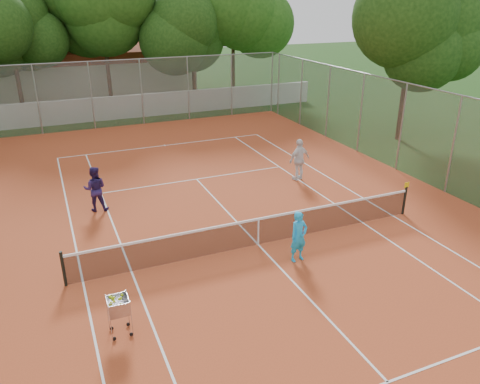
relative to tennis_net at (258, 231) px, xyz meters
name	(u,v)px	position (x,y,z in m)	size (l,w,h in m)	color
ground	(258,245)	(0.00, 0.00, -0.51)	(120.00, 120.00, 0.00)	#16350E
court_pad	(258,245)	(0.00, 0.00, -0.50)	(18.00, 34.00, 0.02)	#AF4622
court_lines	(258,244)	(0.00, 0.00, -0.49)	(10.98, 23.78, 0.01)	white
tennis_net	(258,231)	(0.00, 0.00, 0.00)	(11.88, 0.10, 0.98)	black
perimeter_fence	(259,188)	(0.00, 0.00, 1.49)	(18.00, 34.00, 4.00)	slate
boundary_wall	(137,106)	(0.00, 19.00, 0.24)	(26.00, 0.30, 1.50)	silver
clubhouse	(86,66)	(-2.00, 29.00, 1.69)	(16.40, 9.00, 4.40)	beige
tropical_trees	(122,35)	(0.00, 22.00, 4.49)	(29.00, 19.00, 10.00)	#14330C
player_near	(299,237)	(0.71, -1.33, 0.31)	(0.59, 0.38, 1.60)	#1CAAEF
player_far_left	(95,189)	(-4.45, 4.81, 0.37)	(0.84, 0.65, 1.72)	#291B52
player_far_right	(299,160)	(4.14, 4.63, 0.43)	(1.08, 0.45, 1.84)	silver
ball_hopper	(119,315)	(-4.86, -2.64, 0.05)	(0.52, 0.52, 1.08)	#B2B2B9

